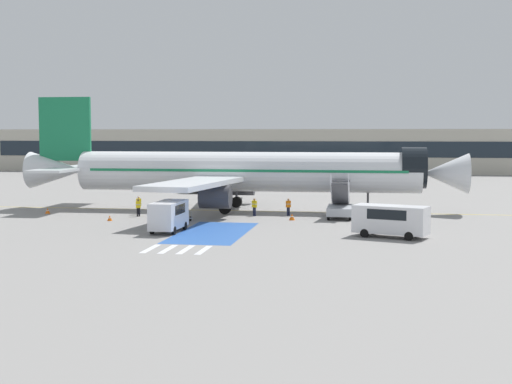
# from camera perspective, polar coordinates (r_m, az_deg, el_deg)

# --- Properties ---
(ground_plane) EXTENTS (600.00, 600.00, 0.00)m
(ground_plane) POSITION_cam_1_polar(r_m,az_deg,el_deg) (69.77, -0.85, -1.51)
(ground_plane) COLOR gray
(apron_leadline_yellow) EXTENTS (77.26, 0.97, 0.01)m
(apron_leadline_yellow) POSITION_cam_1_polar(r_m,az_deg,el_deg) (69.70, -0.69, -1.52)
(apron_leadline_yellow) COLOR gold
(apron_leadline_yellow) RESTS_ON ground_plane
(apron_stand_patch_blue) EXTENTS (5.15, 12.34, 0.01)m
(apron_stand_patch_blue) POSITION_cam_1_polar(r_m,az_deg,el_deg) (54.75, -3.45, -3.24)
(apron_stand_patch_blue) COLOR #2856A8
(apron_stand_patch_blue) RESTS_ON ground_plane
(apron_walkway_bar_0) EXTENTS (0.44, 3.60, 0.01)m
(apron_walkway_bar_0) POSITION_cam_1_polar(r_m,az_deg,el_deg) (47.54, -8.45, -4.51)
(apron_walkway_bar_0) COLOR silver
(apron_walkway_bar_0) RESTS_ON ground_plane
(apron_walkway_bar_1) EXTENTS (0.44, 3.60, 0.01)m
(apron_walkway_bar_1) POSITION_cam_1_polar(r_m,az_deg,el_deg) (47.19, -7.06, -4.56)
(apron_walkway_bar_1) COLOR silver
(apron_walkway_bar_1) RESTS_ON ground_plane
(apron_walkway_bar_2) EXTENTS (0.44, 3.60, 0.01)m
(apron_walkway_bar_2) POSITION_cam_1_polar(r_m,az_deg,el_deg) (46.87, -5.65, -4.61)
(apron_walkway_bar_2) COLOR silver
(apron_walkway_bar_2) RESTS_ON ground_plane
(apron_walkway_bar_3) EXTENTS (0.44, 3.60, 0.01)m
(apron_walkway_bar_3) POSITION_cam_1_polar(r_m,az_deg,el_deg) (46.58, -4.21, -4.66)
(apron_walkway_bar_3) COLOR silver
(apron_walkway_bar_3) RESTS_ON ground_plane
(airliner) EXTENTS (43.31, 32.11, 11.21)m
(airliner) POSITION_cam_1_polar(r_m,az_deg,el_deg) (69.50, -1.21, 1.63)
(airliner) COLOR silver
(airliner) RESTS_ON ground_plane
(boarding_stairs_forward) EXTENTS (2.25, 5.25, 4.09)m
(boarding_stairs_forward) POSITION_cam_1_polar(r_m,az_deg,el_deg) (64.28, 6.73, -1.19)
(boarding_stairs_forward) COLOR #ADB2BA
(boarding_stairs_forward) RESTS_ON ground_plane
(fuel_tanker) EXTENTS (4.01, 9.99, 3.63)m
(fuel_tanker) POSITION_cam_1_polar(r_m,az_deg,el_deg) (93.83, -3.99, 1.21)
(fuel_tanker) COLOR #38383D
(fuel_tanker) RESTS_ON ground_plane
(service_van_0) EXTENTS (2.01, 4.66, 2.35)m
(service_van_0) POSITION_cam_1_polar(r_m,az_deg,el_deg) (55.13, -7.00, -1.76)
(service_van_0) COLOR silver
(service_van_0) RESTS_ON ground_plane
(service_van_1) EXTENTS (5.70, 3.70, 2.34)m
(service_van_1) POSITION_cam_1_polar(r_m,az_deg,el_deg) (52.81, 10.73, -2.10)
(service_van_1) COLOR silver
(service_van_1) RESTS_ON ground_plane
(baggage_cart) EXTENTS (2.67, 3.00, 0.87)m
(baggage_cart) POSITION_cam_1_polar(r_m,az_deg,el_deg) (62.69, -6.13, -2.01)
(baggage_cart) COLOR gray
(baggage_cart) RESTS_ON ground_plane
(ground_crew_0) EXTENTS (0.48, 0.37, 1.72)m
(ground_crew_0) POSITION_cam_1_polar(r_m,az_deg,el_deg) (67.44, -9.36, -0.94)
(ground_crew_0) COLOR #191E38
(ground_crew_0) RESTS_ON ground_plane
(ground_crew_1) EXTENTS (0.49, 0.39, 1.63)m
(ground_crew_1) POSITION_cam_1_polar(r_m,az_deg,el_deg) (65.31, -0.13, -1.12)
(ground_crew_1) COLOR #191E38
(ground_crew_1) RESTS_ON ground_plane
(ground_crew_2) EXTENTS (0.48, 0.44, 1.60)m
(ground_crew_2) POSITION_cam_1_polar(r_m,az_deg,el_deg) (65.61, 2.60, -1.11)
(ground_crew_2) COLOR #191E38
(ground_crew_2) RESTS_ON ground_plane
(ground_crew_3) EXTENTS (0.49, 0.41, 1.61)m
(ground_crew_3) POSITION_cam_1_polar(r_m,az_deg,el_deg) (65.89, -9.40, -1.14)
(ground_crew_3) COLOR black
(ground_crew_3) RESTS_ON ground_plane
(traffic_cone_0) EXTENTS (0.48, 0.48, 0.53)m
(traffic_cone_0) POSITION_cam_1_polar(r_m,az_deg,el_deg) (70.21, -16.33, -1.45)
(traffic_cone_0) COLOR orange
(traffic_cone_0) RESTS_ON ground_plane
(traffic_cone_1) EXTENTS (0.52, 0.52, 0.58)m
(traffic_cone_1) POSITION_cam_1_polar(r_m,az_deg,el_deg) (62.36, 2.90, -2.00)
(traffic_cone_1) COLOR orange
(traffic_cone_1) RESTS_ON ground_plane
(traffic_cone_2) EXTENTS (0.44, 0.44, 0.49)m
(traffic_cone_2) POSITION_cam_1_polar(r_m,az_deg,el_deg) (63.13, -11.63, -2.05)
(traffic_cone_2) COLOR orange
(traffic_cone_2) RESTS_ON ground_plane
(terminal_building) EXTENTS (103.78, 12.10, 8.34)m
(terminal_building) POSITION_cam_1_polar(r_m,az_deg,el_deg) (141.78, -0.58, 3.35)
(terminal_building) COLOR #B2AD9E
(terminal_building) RESTS_ON ground_plane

